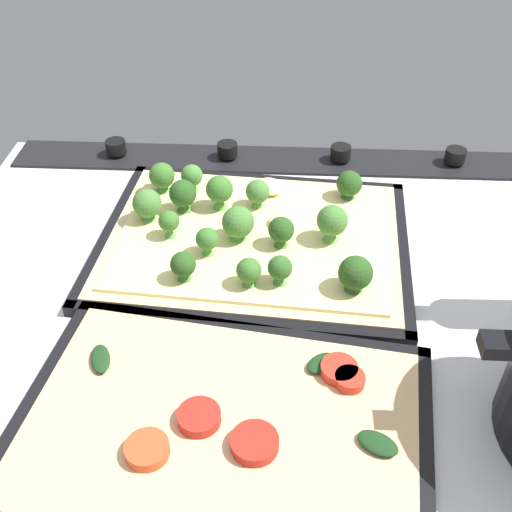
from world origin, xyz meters
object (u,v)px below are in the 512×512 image
Objects in this scene: baking_tray_front at (256,245)px; baking_tray_back at (225,430)px; veggie_pizza_back at (228,424)px; broccoli_pizza at (253,231)px.

baking_tray_back is (1.32, 25.14, 0.01)cm from baking_tray_front.
broccoli_pizza is at bearing -91.69° from veggie_pizza_back.
broccoli_pizza is at bearing -92.28° from baking_tray_back.
broccoli_pizza is at bearing -41.87° from baking_tray_front.
broccoli_pizza is 0.92× the size of baking_tray_back.
broccoli_pizza is 25.35cm from veggie_pizza_back.
baking_tray_front is 1.07× the size of broccoli_pizza.
baking_tray_back is 0.73cm from veggie_pizza_back.
baking_tray_front is 25.08cm from veggie_pizza_back.
baking_tray_front is 0.99× the size of baking_tray_back.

